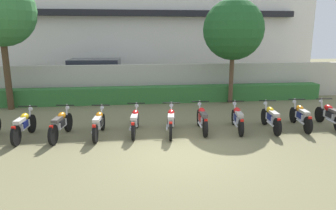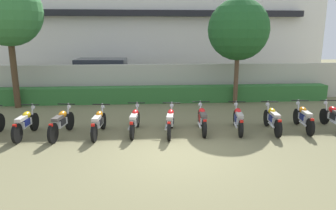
{
  "view_description": "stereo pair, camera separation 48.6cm",
  "coord_description": "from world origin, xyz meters",
  "px_view_note": "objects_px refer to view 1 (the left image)",
  "views": [
    {
      "loc": [
        -1.27,
        -7.98,
        3.29
      ],
      "look_at": [
        0.0,
        2.23,
        0.89
      ],
      "focal_mm": 33.24,
      "sensor_mm": 36.0,
      "label": 1
    },
    {
      "loc": [
        -0.78,
        -8.03,
        3.29
      ],
      "look_at": [
        0.0,
        2.23,
        0.89
      ],
      "focal_mm": 33.24,
      "sensor_mm": 36.0,
      "label": 2
    }
  ],
  "objects_px": {
    "motorcycle_in_row_1": "(24,125)",
    "motorcycle_in_row_2": "(61,124)",
    "parked_car": "(98,76)",
    "motorcycle_in_row_9": "(301,116)",
    "motorcycle_in_row_3": "(99,123)",
    "motorcycle_in_row_8": "(271,117)",
    "motorcycle_in_row_10": "(330,115)",
    "motorcycle_in_row_4": "(135,121)",
    "tree_far_side": "(233,30)",
    "motorcycle_in_row_5": "(171,121)",
    "tree_near_inspector": "(0,12)",
    "motorcycle_in_row_7": "(237,118)",
    "motorcycle_in_row_6": "(202,118)"
  },
  "relations": [
    {
      "from": "motorcycle_in_row_1",
      "to": "motorcycle_in_row_2",
      "type": "height_order",
      "value": "motorcycle_in_row_2"
    },
    {
      "from": "parked_car",
      "to": "motorcycle_in_row_9",
      "type": "relative_size",
      "value": 2.42
    },
    {
      "from": "motorcycle_in_row_3",
      "to": "motorcycle_in_row_8",
      "type": "distance_m",
      "value": 5.83
    },
    {
      "from": "motorcycle_in_row_10",
      "to": "parked_car",
      "type": "bearing_deg",
      "value": 52.94
    },
    {
      "from": "motorcycle_in_row_4",
      "to": "tree_far_side",
      "type": "bearing_deg",
      "value": -42.21
    },
    {
      "from": "motorcycle_in_row_4",
      "to": "motorcycle_in_row_1",
      "type": "bearing_deg",
      "value": 97.86
    },
    {
      "from": "motorcycle_in_row_5",
      "to": "motorcycle_in_row_10",
      "type": "xyz_separation_m",
      "value": [
        5.7,
        0.06,
        -0.01
      ]
    },
    {
      "from": "tree_near_inspector",
      "to": "motorcycle_in_row_7",
      "type": "xyz_separation_m",
      "value": [
        8.87,
        -4.15,
        -3.69
      ]
    },
    {
      "from": "parked_car",
      "to": "motorcycle_in_row_4",
      "type": "bearing_deg",
      "value": -72.09
    },
    {
      "from": "motorcycle_in_row_5",
      "to": "motorcycle_in_row_9",
      "type": "distance_m",
      "value": 4.62
    },
    {
      "from": "parked_car",
      "to": "motorcycle_in_row_1",
      "type": "relative_size",
      "value": 2.43
    },
    {
      "from": "motorcycle_in_row_3",
      "to": "motorcycle_in_row_10",
      "type": "distance_m",
      "value": 8.06
    },
    {
      "from": "motorcycle_in_row_3",
      "to": "motorcycle_in_row_5",
      "type": "xyz_separation_m",
      "value": [
        2.36,
        -0.04,
        0.01
      ]
    },
    {
      "from": "motorcycle_in_row_10",
      "to": "tree_near_inspector",
      "type": "bearing_deg",
      "value": 75.02
    },
    {
      "from": "motorcycle_in_row_4",
      "to": "motorcycle_in_row_7",
      "type": "xyz_separation_m",
      "value": [
        3.51,
        -0.07,
        -0.0
      ]
    },
    {
      "from": "motorcycle_in_row_6",
      "to": "motorcycle_in_row_8",
      "type": "relative_size",
      "value": 0.98
    },
    {
      "from": "motorcycle_in_row_3",
      "to": "motorcycle_in_row_4",
      "type": "xyz_separation_m",
      "value": [
        1.17,
        0.14,
        -0.0
      ]
    },
    {
      "from": "motorcycle_in_row_9",
      "to": "motorcycle_in_row_4",
      "type": "bearing_deg",
      "value": 97.58
    },
    {
      "from": "motorcycle_in_row_2",
      "to": "motorcycle_in_row_4",
      "type": "xyz_separation_m",
      "value": [
        2.36,
        0.15,
        -0.02
      ]
    },
    {
      "from": "tree_far_side",
      "to": "motorcycle_in_row_3",
      "type": "relative_size",
      "value": 2.55
    },
    {
      "from": "motorcycle_in_row_7",
      "to": "motorcycle_in_row_1",
      "type": "bearing_deg",
      "value": 99.06
    },
    {
      "from": "parked_car",
      "to": "motorcycle_in_row_2",
      "type": "bearing_deg",
      "value": -89.75
    },
    {
      "from": "motorcycle_in_row_6",
      "to": "tree_near_inspector",
      "type": "bearing_deg",
      "value": 65.39
    },
    {
      "from": "motorcycle_in_row_1",
      "to": "motorcycle_in_row_9",
      "type": "bearing_deg",
      "value": -86.15
    },
    {
      "from": "tree_near_inspector",
      "to": "motorcycle_in_row_9",
      "type": "relative_size",
      "value": 2.94
    },
    {
      "from": "motorcycle_in_row_1",
      "to": "parked_car",
      "type": "bearing_deg",
      "value": -8.25
    },
    {
      "from": "tree_far_side",
      "to": "motorcycle_in_row_4",
      "type": "height_order",
      "value": "tree_far_side"
    },
    {
      "from": "motorcycle_in_row_5",
      "to": "motorcycle_in_row_6",
      "type": "bearing_deg",
      "value": -73.97
    },
    {
      "from": "parked_car",
      "to": "motorcycle_in_row_8",
      "type": "relative_size",
      "value": 2.46
    },
    {
      "from": "parked_car",
      "to": "tree_near_inspector",
      "type": "relative_size",
      "value": 0.82
    },
    {
      "from": "motorcycle_in_row_6",
      "to": "motorcycle_in_row_7",
      "type": "distance_m",
      "value": 1.23
    },
    {
      "from": "motorcycle_in_row_4",
      "to": "motorcycle_in_row_10",
      "type": "bearing_deg",
      "value": -84.87
    },
    {
      "from": "tree_near_inspector",
      "to": "motorcycle_in_row_10",
      "type": "relative_size",
      "value": 3.01
    },
    {
      "from": "motorcycle_in_row_6",
      "to": "motorcycle_in_row_8",
      "type": "distance_m",
      "value": 2.39
    },
    {
      "from": "motorcycle_in_row_3",
      "to": "motorcycle_in_row_5",
      "type": "height_order",
      "value": "motorcycle_in_row_5"
    },
    {
      "from": "motorcycle_in_row_5",
      "to": "motorcycle_in_row_6",
      "type": "height_order",
      "value": "motorcycle_in_row_5"
    },
    {
      "from": "tree_near_inspector",
      "to": "motorcycle_in_row_10",
      "type": "xyz_separation_m",
      "value": [
        12.25,
        -4.2,
        -3.69
      ]
    },
    {
      "from": "motorcycle_in_row_3",
      "to": "motorcycle_in_row_5",
      "type": "relative_size",
      "value": 0.98
    },
    {
      "from": "motorcycle_in_row_2",
      "to": "motorcycle_in_row_8",
      "type": "bearing_deg",
      "value": -81.74
    },
    {
      "from": "motorcycle_in_row_5",
      "to": "motorcycle_in_row_2",
      "type": "bearing_deg",
      "value": 97.91
    },
    {
      "from": "motorcycle_in_row_4",
      "to": "motorcycle_in_row_5",
      "type": "height_order",
      "value": "motorcycle_in_row_5"
    },
    {
      "from": "motorcycle_in_row_4",
      "to": "motorcycle_in_row_9",
      "type": "xyz_separation_m",
      "value": [
        5.8,
        -0.09,
        0.01
      ]
    },
    {
      "from": "tree_far_side",
      "to": "motorcycle_in_row_3",
      "type": "height_order",
      "value": "tree_far_side"
    },
    {
      "from": "motorcycle_in_row_1",
      "to": "motorcycle_in_row_2",
      "type": "relative_size",
      "value": 0.97
    },
    {
      "from": "parked_car",
      "to": "motorcycle_in_row_7",
      "type": "relative_size",
      "value": 2.47
    },
    {
      "from": "motorcycle_in_row_1",
      "to": "motorcycle_in_row_6",
      "type": "bearing_deg",
      "value": -85.51
    },
    {
      "from": "tree_far_side",
      "to": "motorcycle_in_row_8",
      "type": "relative_size",
      "value": 2.58
    },
    {
      "from": "tree_near_inspector",
      "to": "motorcycle_in_row_5",
      "type": "bearing_deg",
      "value": -33.01
    },
    {
      "from": "tree_near_inspector",
      "to": "tree_far_side",
      "type": "bearing_deg",
      "value": 0.23
    },
    {
      "from": "motorcycle_in_row_1",
      "to": "motorcycle_in_row_9",
      "type": "xyz_separation_m",
      "value": [
        9.31,
        0.01,
        -0.01
      ]
    }
  ]
}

